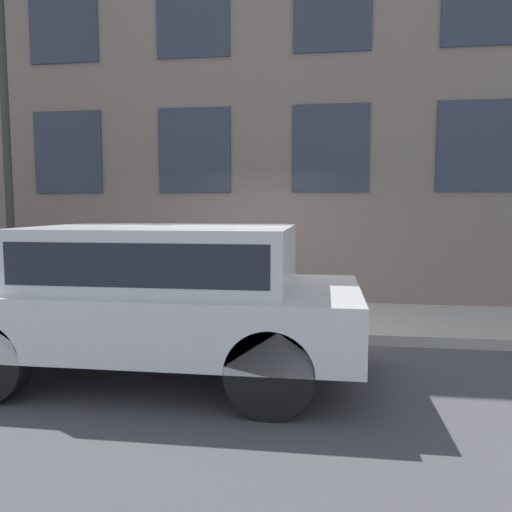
% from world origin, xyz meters
% --- Properties ---
extents(ground_plane, '(80.00, 80.00, 0.00)m').
position_xyz_m(ground_plane, '(0.00, 0.00, 0.00)').
color(ground_plane, '#47474C').
extents(sidewalk, '(2.25, 60.00, 0.14)m').
position_xyz_m(sidewalk, '(1.12, 0.00, 0.07)').
color(sidewalk, '#B2ADA3').
rests_on(sidewalk, ground_plane).
extents(building_facade, '(0.33, 40.00, 10.45)m').
position_xyz_m(building_facade, '(2.39, 0.00, 5.22)').
color(building_facade, gray).
rests_on(building_facade, ground_plane).
extents(fire_hydrant, '(0.37, 0.47, 0.84)m').
position_xyz_m(fire_hydrant, '(0.59, 0.15, 0.58)').
color(fire_hydrant, '#2D7260').
rests_on(fire_hydrant, sidewalk).
extents(person, '(0.34, 0.23, 1.41)m').
position_xyz_m(person, '(1.08, -0.36, 0.99)').
color(person, '#998466').
rests_on(person, sidewalk).
extents(parked_truck_silver_near, '(2.01, 4.31, 1.62)m').
position_xyz_m(parked_truck_silver_near, '(-1.52, 0.61, 0.96)').
color(parked_truck_silver_near, black).
rests_on(parked_truck_silver_near, ground_plane).
extents(street_lamp, '(0.36, 0.36, 6.28)m').
position_xyz_m(street_lamp, '(0.69, 3.79, 3.99)').
color(street_lamp, '#2D332D').
rests_on(street_lamp, sidewalk).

